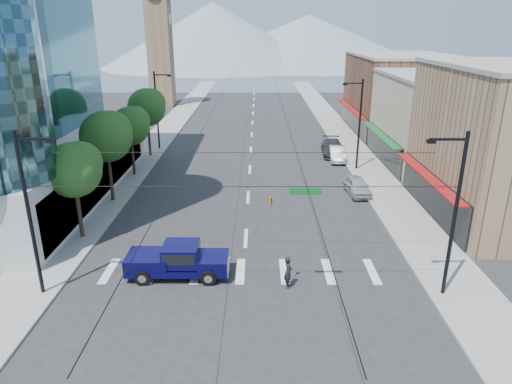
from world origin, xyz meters
TOP-DOWN VIEW (x-y plane):
  - ground at (0.00, 0.00)m, footprint 160.00×160.00m
  - sidewalk_left at (-12.00, 40.00)m, footprint 4.00×120.00m
  - sidewalk_right at (12.00, 40.00)m, footprint 4.00×120.00m
  - shop_mid at (20.00, 24.00)m, footprint 12.00×14.00m
  - shop_far at (20.00, 40.00)m, footprint 12.00×18.00m
  - clock_tower at (-16.50, 62.00)m, footprint 4.80×4.80m
  - mountain_left at (-15.00, 150.00)m, footprint 80.00×80.00m
  - mountain_right at (20.00, 160.00)m, footprint 90.00×90.00m
  - tree_near at (-11.07, 6.10)m, footprint 3.65×3.64m
  - tree_midnear at (-11.07, 13.10)m, footprint 4.09×4.09m
  - tree_midfar at (-11.07, 20.10)m, footprint 3.65×3.64m
  - tree_far at (-11.07, 27.10)m, footprint 4.09×4.09m
  - signal_rig at (0.19, -1.00)m, footprint 21.80×0.20m
  - lamp_pole_nw at (-10.67, 30.00)m, footprint 2.00×0.25m
  - lamp_pole_ne at (10.67, 22.00)m, footprint 2.00×0.25m
  - pickup_truck at (-3.80, 0.99)m, footprint 5.93×2.32m
  - pedestrian at (2.50, -0.18)m, footprint 0.48×0.70m
  - parked_car_near at (9.40, 14.88)m, footprint 2.03×4.41m
  - parked_car_mid at (9.40, 25.45)m, footprint 1.94×4.70m
  - parked_car_far at (9.26, 27.72)m, footprint 2.69×5.83m

SIDE VIEW (x-z plane):
  - ground at x=0.00m, z-range 0.00..0.00m
  - sidewalk_left at x=-12.00m, z-range 0.00..0.15m
  - sidewalk_right at x=12.00m, z-range 0.00..0.15m
  - parked_car_near at x=9.40m, z-range 0.00..1.47m
  - parked_car_mid at x=9.40m, z-range 0.00..1.51m
  - parked_car_far at x=9.26m, z-range 0.00..1.65m
  - pedestrian at x=2.50m, z-range 0.00..1.86m
  - pickup_truck at x=-3.80m, z-range 0.04..2.05m
  - shop_mid at x=20.00m, z-range 0.00..9.00m
  - signal_rig at x=0.19m, z-range 0.14..9.14m
  - lamp_pole_nw at x=-10.67m, z-range 0.44..9.44m
  - lamp_pole_ne at x=10.67m, z-range 0.44..9.44m
  - tree_near at x=-11.07m, z-range 1.64..8.34m
  - tree_midfar at x=-11.07m, z-range 1.64..8.34m
  - shop_far at x=20.00m, z-range 0.00..10.00m
  - tree_midnear at x=-11.07m, z-range 1.83..9.35m
  - tree_far at x=-11.07m, z-range 1.83..9.35m
  - mountain_right at x=20.00m, z-range 0.00..18.00m
  - clock_tower at x=-16.50m, z-range 0.44..20.84m
  - mountain_left at x=-15.00m, z-range 0.00..22.00m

